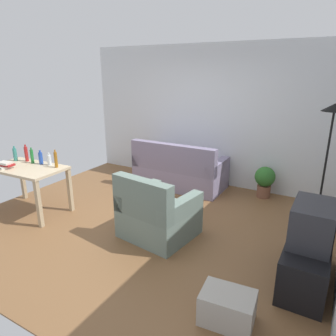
{
  "coord_description": "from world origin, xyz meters",
  "views": [
    {
      "loc": [
        2.35,
        -3.45,
        2.2
      ],
      "look_at": [
        0.1,
        0.5,
        0.75
      ],
      "focal_mm": 32.64,
      "sensor_mm": 36.0,
      "label": 1
    }
  ],
  "objects_px": {
    "bottle_blue": "(41,158)",
    "bottle_clear": "(49,160)",
    "bottle_red": "(26,154)",
    "tv": "(313,224)",
    "potted_plant": "(265,180)",
    "book_stack": "(5,165)",
    "storage_box": "(227,307)",
    "bottle_green": "(32,156)",
    "bottle_amber": "(56,160)",
    "couch": "(179,172)",
    "armchair": "(157,215)",
    "bottle_tall": "(15,154)",
    "tv_stand": "(306,262)",
    "desk": "(27,173)",
    "torchiere_lamp": "(330,134)"
  },
  "relations": [
    {
      "from": "bottle_blue",
      "to": "bottle_clear",
      "type": "distance_m",
      "value": 0.17
    },
    {
      "from": "bottle_red",
      "to": "tv",
      "type": "bearing_deg",
      "value": 1.32
    },
    {
      "from": "potted_plant",
      "to": "book_stack",
      "type": "relative_size",
      "value": 2.08
    },
    {
      "from": "bottle_red",
      "to": "storage_box",
      "type": "bearing_deg",
      "value": -12.66
    },
    {
      "from": "bottle_green",
      "to": "bottle_amber",
      "type": "distance_m",
      "value": 0.53
    },
    {
      "from": "bottle_blue",
      "to": "storage_box",
      "type": "bearing_deg",
      "value": -13.95
    },
    {
      "from": "bottle_green",
      "to": "storage_box",
      "type": "bearing_deg",
      "value": -12.86
    },
    {
      "from": "couch",
      "to": "storage_box",
      "type": "xyz_separation_m",
      "value": [
        1.98,
        -2.81,
        -0.16
      ]
    },
    {
      "from": "bottle_clear",
      "to": "storage_box",
      "type": "bearing_deg",
      "value": -15.06
    },
    {
      "from": "bottle_red",
      "to": "bottle_blue",
      "type": "distance_m",
      "value": 0.35
    },
    {
      "from": "armchair",
      "to": "bottle_tall",
      "type": "distance_m",
      "value": 2.72
    },
    {
      "from": "tv_stand",
      "to": "bottle_blue",
      "type": "distance_m",
      "value": 4.07
    },
    {
      "from": "tv_stand",
      "to": "book_stack",
      "type": "xyz_separation_m",
      "value": [
        -4.34,
        -0.51,
        0.57
      ]
    },
    {
      "from": "tv_stand",
      "to": "bottle_tall",
      "type": "xyz_separation_m",
      "value": [
        -4.56,
        -0.18,
        0.63
      ]
    },
    {
      "from": "potted_plant",
      "to": "bottle_red",
      "type": "distance_m",
      "value": 4.14
    },
    {
      "from": "bottle_tall",
      "to": "bottle_amber",
      "type": "height_order",
      "value": "bottle_amber"
    },
    {
      "from": "tv",
      "to": "bottle_blue",
      "type": "relative_size",
      "value": 2.61
    },
    {
      "from": "desk",
      "to": "potted_plant",
      "type": "xyz_separation_m",
      "value": [
        3.16,
        2.48,
        -0.32
      ]
    },
    {
      "from": "bottle_blue",
      "to": "bottle_amber",
      "type": "distance_m",
      "value": 0.36
    },
    {
      "from": "bottle_red",
      "to": "book_stack",
      "type": "height_order",
      "value": "bottle_red"
    },
    {
      "from": "bottle_green",
      "to": "bottle_blue",
      "type": "bearing_deg",
      "value": 10.59
    },
    {
      "from": "torchiere_lamp",
      "to": "bottle_red",
      "type": "bearing_deg",
      "value": -162.85
    },
    {
      "from": "desk",
      "to": "bottle_clear",
      "type": "relative_size",
      "value": 6.01
    },
    {
      "from": "book_stack",
      "to": "storage_box",
      "type": "bearing_deg",
      "value": -6.74
    },
    {
      "from": "bottle_tall",
      "to": "bottle_clear",
      "type": "height_order",
      "value": "bottle_tall"
    },
    {
      "from": "storage_box",
      "to": "book_stack",
      "type": "relative_size",
      "value": 1.75
    },
    {
      "from": "tv",
      "to": "potted_plant",
      "type": "xyz_separation_m",
      "value": [
        -0.95,
        2.16,
        -0.37
      ]
    },
    {
      "from": "bottle_red",
      "to": "bottle_green",
      "type": "xyz_separation_m",
      "value": [
        0.18,
        -0.03,
        -0.01
      ]
    },
    {
      "from": "desk",
      "to": "bottle_blue",
      "type": "height_order",
      "value": "bottle_blue"
    },
    {
      "from": "tv_stand",
      "to": "torchiere_lamp",
      "type": "distance_m",
      "value": 1.71
    },
    {
      "from": "bottle_amber",
      "to": "storage_box",
      "type": "bearing_deg",
      "value": -15.42
    },
    {
      "from": "tv",
      "to": "book_stack",
      "type": "distance_m",
      "value": 4.37
    },
    {
      "from": "desk",
      "to": "bottle_blue",
      "type": "relative_size",
      "value": 5.34
    },
    {
      "from": "desk",
      "to": "bottle_clear",
      "type": "xyz_separation_m",
      "value": [
        0.25,
        0.25,
        0.2
      ]
    },
    {
      "from": "potted_plant",
      "to": "storage_box",
      "type": "height_order",
      "value": "potted_plant"
    },
    {
      "from": "bottle_clear",
      "to": "bottle_blue",
      "type": "bearing_deg",
      "value": -171.6
    },
    {
      "from": "couch",
      "to": "storage_box",
      "type": "bearing_deg",
      "value": 125.2
    },
    {
      "from": "armchair",
      "to": "bottle_blue",
      "type": "bearing_deg",
      "value": 10.59
    },
    {
      "from": "bottle_tall",
      "to": "bottle_red",
      "type": "xyz_separation_m",
      "value": [
        0.19,
        0.07,
        0.02
      ]
    },
    {
      "from": "desk",
      "to": "bottle_green",
      "type": "relative_size",
      "value": 4.72
    },
    {
      "from": "bottle_clear",
      "to": "bottle_amber",
      "type": "height_order",
      "value": "bottle_amber"
    },
    {
      "from": "bottle_blue",
      "to": "bottle_amber",
      "type": "height_order",
      "value": "bottle_amber"
    },
    {
      "from": "couch",
      "to": "bottle_red",
      "type": "xyz_separation_m",
      "value": [
        -1.84,
        -1.95,
        0.58
      ]
    },
    {
      "from": "couch",
      "to": "desk",
      "type": "height_order",
      "value": "couch"
    },
    {
      "from": "storage_box",
      "to": "bottle_clear",
      "type": "bearing_deg",
      "value": 164.94
    },
    {
      "from": "tv",
      "to": "desk",
      "type": "height_order",
      "value": "tv"
    },
    {
      "from": "tv",
      "to": "desk",
      "type": "relative_size",
      "value": 0.49
    },
    {
      "from": "bottle_red",
      "to": "book_stack",
      "type": "distance_m",
      "value": 0.42
    },
    {
      "from": "bottle_blue",
      "to": "bottle_tall",
      "type": "bearing_deg",
      "value": -171.55
    },
    {
      "from": "tv",
      "to": "storage_box",
      "type": "bearing_deg",
      "value": 150.2
    }
  ]
}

